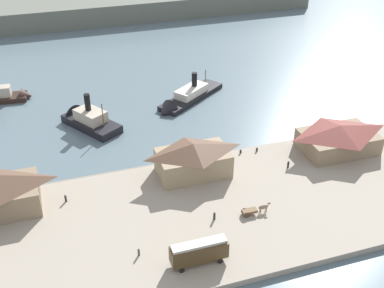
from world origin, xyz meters
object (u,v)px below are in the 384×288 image
Objects in this scene: pedestrian_by_tram at (66,198)px; pedestrian_walking_west at (139,252)px; mooring_post_east at (241,151)px; pedestrian_near_cart at (288,165)px; ferry_moored_west at (184,99)px; pedestrian_standing_center at (214,216)px; ferry_shed_central_terminal at (193,159)px; horse_cart at (255,209)px; ferry_shed_customs_shed at (338,138)px; ferry_approaching_west at (86,119)px; ferry_moored_east at (6,95)px; mooring_post_center_west at (257,149)px; street_tram at (199,251)px.

pedestrian_by_tram is 21.21m from pedestrian_walking_west.
pedestrian_by_tram reaches higher than mooring_post_east.
ferry_moored_west is (-11.20, 38.82, -0.80)m from pedestrian_near_cart.
pedestrian_standing_center reaches higher than pedestrian_near_cart.
horse_cart is at bearing -66.88° from ferry_shed_central_terminal.
ferry_shed_customs_shed is 37.67m from pedestrian_standing_center.
ferry_shed_central_terminal is 35.53m from ferry_approaching_west.
pedestrian_by_tram is at bearing -134.40° from ferry_moored_west.
ferry_moored_east reaches higher than horse_cart.
ferry_shed_central_terminal is 17.20m from mooring_post_center_west.
ferry_moored_east is (-50.44, 47.13, -0.17)m from mooring_post_east.
mooring_post_east is (-21.27, 5.48, -2.75)m from ferry_shed_customs_shed.
mooring_post_east is at bearing 174.30° from mooring_post_center_west.
ferry_moored_west is (-25.13, 35.69, -3.20)m from ferry_shed_customs_shed.
ferry_moored_east is at bearing 102.13° from pedestrian_by_tram.
pedestrian_standing_center is 23.63m from pedestrian_near_cart.
pedestrian_walking_west is 0.09× the size of ferry_approaching_west.
ferry_approaching_west is at bearing 148.96° from ferry_shed_customs_shed.
pedestrian_walking_west reaches higher than mooring_post_center_west.
ferry_shed_customs_shed is 22.13m from mooring_post_east.
horse_cart is 0.24× the size of ferry_moored_west.
mooring_post_center_west is 0.05× the size of ferry_approaching_west.
ferry_moored_west reaches higher than pedestrian_near_cart.
pedestrian_walking_west is (10.26, -18.57, -0.04)m from pedestrian_by_tram.
ferry_moored_west is (9.71, 49.81, -0.80)m from pedestrian_standing_center.
mooring_post_center_west is 0.05× the size of ferry_moored_east.
ferry_approaching_west reaches higher than pedestrian_walking_west.
mooring_post_center_west is at bearing -41.20° from ferry_moored_east.
ferry_shed_customs_shed is 88.99m from ferry_moored_east.
pedestrian_near_cart is 51.68m from ferry_approaching_west.
horse_cart is 0.31× the size of ferry_approaching_west.
ferry_approaching_west is at bearing 137.96° from pedestrian_near_cart.
pedestrian_standing_center is at bearing 56.62° from street_tram.
street_tram is at bearing -106.08° from ferry_shed_central_terminal.
pedestrian_near_cart is 11.32m from mooring_post_east.
ferry_moored_east is at bearing 111.95° from street_tram.
pedestrian_by_tram is at bearing -104.20° from ferry_approaching_west.
horse_cart is at bearing -138.13° from pedestrian_near_cart.
ferry_shed_central_terminal is 13.70m from mooring_post_east.
ferry_moored_west is at bearing 78.96° from pedestrian_standing_center.
pedestrian_walking_west is 0.07× the size of ferry_moored_west.
pedestrian_standing_center is 76.24m from ferry_moored_east.
pedestrian_near_cart is 39.41m from pedestrian_walking_west.
pedestrian_walking_west is 74.64m from ferry_moored_east.
ferry_approaching_west reaches higher than mooring_post_center_west.
street_tram is at bearing -27.30° from pedestrian_walking_west.
pedestrian_by_tram reaches higher than mooring_post_center_west.
ferry_shed_central_terminal is 26.65m from pedestrian_by_tram.
ferry_shed_central_terminal is 16.66× the size of mooring_post_center_west.
ferry_moored_east is at bearing 118.91° from pedestrian_standing_center.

